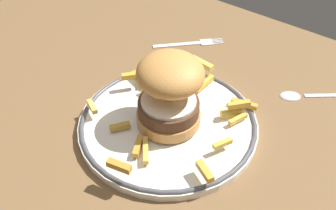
{
  "coord_description": "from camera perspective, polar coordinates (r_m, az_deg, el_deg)",
  "views": [
    {
      "loc": [
        21.06,
        -30.58,
        43.42
      ],
      "look_at": [
        -5.58,
        3.49,
        4.6
      ],
      "focal_mm": 41.57,
      "sensor_mm": 36.0,
      "label": 1
    }
  ],
  "objects": [
    {
      "name": "fries_pile",
      "position": [
        0.61,
        1.25,
        -0.39
      ],
      "size": [
        24.35,
        26.82,
        2.93
      ],
      "color": "gold",
      "rests_on": "dinner_plate"
    },
    {
      "name": "ground_plane",
      "position": [
        0.59,
        2.22,
        -8.87
      ],
      "size": [
        126.88,
        88.92,
        4.0
      ],
      "primitive_type": "cube",
      "color": "brown"
    },
    {
      "name": "fork",
      "position": [
        0.8,
        3.28,
        9.04
      ],
      "size": [
        10.87,
        11.43,
        0.36
      ],
      "color": "silver",
      "rests_on": "ground_plane"
    },
    {
      "name": "burger",
      "position": [
        0.57,
        0.23,
        2.14
      ],
      "size": [
        13.86,
        13.77,
        10.9
      ],
      "color": "#C98948",
      "rests_on": "dinner_plate"
    },
    {
      "name": "dinner_plate",
      "position": [
        0.61,
        -0.0,
        -2.65
      ],
      "size": [
        27.88,
        27.88,
        1.6
      ],
      "color": "white",
      "rests_on": "ground_plane"
    },
    {
      "name": "spoon",
      "position": [
        0.7,
        18.67,
        1.45
      ],
      "size": [
        11.35,
        9.77,
        0.9
      ],
      "color": "silver",
      "rests_on": "ground_plane"
    }
  ]
}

